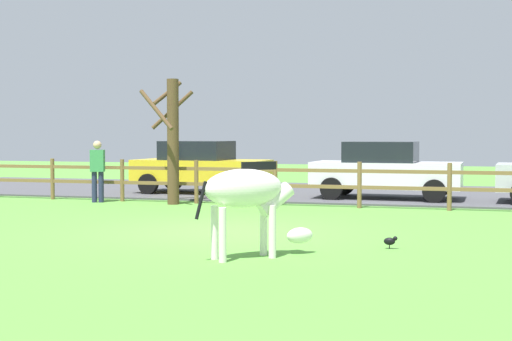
# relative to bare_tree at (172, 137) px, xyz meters

# --- Properties ---
(ground_plane) EXTENTS (60.00, 60.00, 0.00)m
(ground_plane) POSITION_rel_bare_tree_xyz_m (2.98, -4.63, -1.74)
(ground_plane) COLOR #549338
(parking_asphalt) EXTENTS (28.00, 7.40, 0.05)m
(parking_asphalt) POSITION_rel_bare_tree_xyz_m (2.98, 4.67, -1.71)
(parking_asphalt) COLOR #47474C
(parking_asphalt) RESTS_ON ground_plane
(paddock_fence) EXTENTS (21.48, 0.11, 1.14)m
(paddock_fence) POSITION_rel_bare_tree_xyz_m (2.66, 0.37, -1.08)
(paddock_fence) COLOR brown
(paddock_fence) RESTS_ON ground_plane
(bare_tree) EXTENTS (1.14, 1.57, 3.23)m
(bare_tree) POSITION_rel_bare_tree_xyz_m (0.00, 0.00, 0.00)
(bare_tree) COLOR #513A23
(bare_tree) RESTS_ON ground_plane
(zebra) EXTENTS (1.53, 1.47, 1.41)m
(zebra) POSITION_rel_bare_tree_xyz_m (4.30, -7.34, -0.81)
(zebra) COLOR white
(zebra) RESTS_ON ground_plane
(crow_on_grass) EXTENTS (0.21, 0.10, 0.20)m
(crow_on_grass) POSITION_rel_bare_tree_xyz_m (6.20, -5.88, -1.61)
(crow_on_grass) COLOR black
(crow_on_grass) RESTS_ON ground_plane
(parked_car_yellow) EXTENTS (4.08, 2.05, 1.56)m
(parked_car_yellow) POSITION_rel_bare_tree_xyz_m (-0.36, 3.02, -0.89)
(parked_car_yellow) COLOR yellow
(parked_car_yellow) RESTS_ON parking_asphalt
(parked_car_white) EXTENTS (4.06, 1.99, 1.56)m
(parked_car_white) POSITION_rel_bare_tree_xyz_m (5.16, 2.71, -0.89)
(parked_car_white) COLOR white
(parked_car_white) RESTS_ON parking_asphalt
(visitor_near_fence) EXTENTS (0.41, 0.31, 1.64)m
(visitor_near_fence) POSITION_rel_bare_tree_xyz_m (-2.11, -0.07, -0.83)
(visitor_near_fence) COLOR #232847
(visitor_near_fence) RESTS_ON ground_plane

